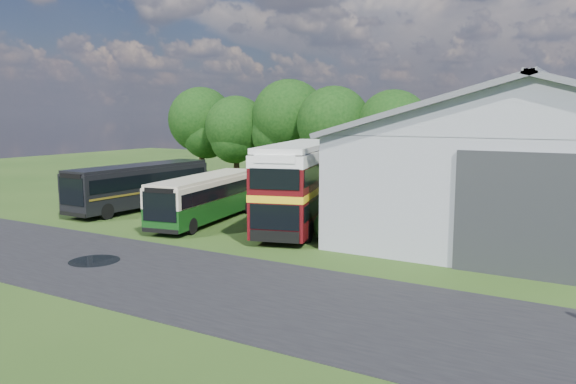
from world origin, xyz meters
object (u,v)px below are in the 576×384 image
Objects in this scene: storage_shed at (557,154)px; bus_dark_single at (140,185)px; bus_green_single at (206,197)px; bus_maroon_double at (301,185)px.

bus_dark_single is (-24.94, -7.85, -2.54)m from storage_shed.
storage_shed is 2.40× the size of bus_green_single.
bus_maroon_double is at bearing 4.82° from bus_green_single.
bus_maroon_double is (5.68, 1.55, 0.93)m from bus_green_single.
bus_green_single is 6.93m from bus_dark_single.
bus_dark_single is at bearing -162.53° from storage_shed.
bus_green_single is 0.93× the size of bus_dark_single.
bus_maroon_double reaches higher than bus_dark_single.
storage_shed reaches higher than bus_green_single.
bus_maroon_double is at bearing -148.52° from storage_shed.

